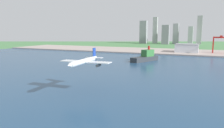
% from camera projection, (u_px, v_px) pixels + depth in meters
% --- Properties ---
extents(ground_plane, '(2400.00, 2400.00, 0.00)m').
position_uv_depth(ground_plane, '(152.00, 64.00, 294.18)').
color(ground_plane, '#4B804B').
extents(water_bay, '(840.00, 360.00, 0.15)m').
position_uv_depth(water_bay, '(140.00, 71.00, 240.08)').
color(water_bay, navy).
rests_on(water_bay, ground).
extents(industrial_pier, '(840.00, 140.00, 2.50)m').
position_uv_depth(industrial_pier, '(172.00, 51.00, 465.27)').
color(industrial_pier, '#A89890').
rests_on(industrial_pier, ground).
extents(airplane_landing, '(38.73, 42.27, 12.04)m').
position_uv_depth(airplane_landing, '(84.00, 61.00, 149.59)').
color(airplane_landing, silver).
extents(container_barge, '(32.58, 52.24, 22.95)m').
position_uv_depth(container_barge, '(146.00, 57.00, 317.75)').
color(container_barge, '#2D3338').
rests_on(container_barge, water_bay).
extents(port_crane_red, '(27.69, 44.26, 35.50)m').
position_uv_depth(port_crane_red, '(221.00, 40.00, 410.28)').
color(port_crane_red, red).
rests_on(port_crane_red, industrial_pier).
extents(warehouse_main, '(46.45, 42.63, 17.24)m').
position_uv_depth(warehouse_main, '(187.00, 48.00, 438.51)').
color(warehouse_main, silver).
rests_on(warehouse_main, industrial_pier).
extents(distant_skyline, '(227.49, 69.75, 103.34)m').
position_uv_depth(distant_skyline, '(169.00, 33.00, 789.75)').
color(distant_skyline, gray).
rests_on(distant_skyline, ground).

